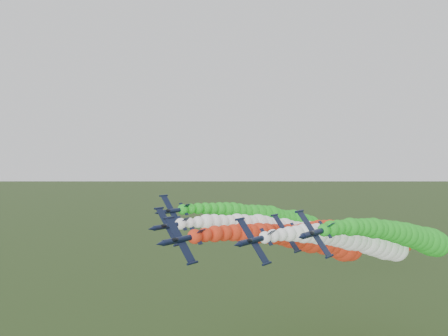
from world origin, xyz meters
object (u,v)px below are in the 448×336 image
at_px(jet_outer_right, 410,237).
at_px(jet_trail, 375,236).
at_px(jet_outer_left, 280,219).
at_px(jet_lead, 314,241).
at_px(jet_inner_right, 365,242).
at_px(jet_inner_left, 291,231).

relative_size(jet_outer_right, jet_trail, 1.00).
xyz_separation_m(jet_outer_left, jet_trail, (27.36, 8.00, -3.35)).
relative_size(jet_lead, jet_trail, 1.00).
bearing_deg(jet_trail, jet_inner_right, -77.64).
height_order(jet_inner_right, jet_outer_left, jet_outer_left).
bearing_deg(jet_inner_right, jet_outer_left, 161.30).
height_order(jet_outer_left, jet_trail, jet_outer_left).
relative_size(jet_inner_right, jet_outer_right, 1.00).
distance_m(jet_inner_left, jet_trail, 24.83).
distance_m(jet_lead, jet_inner_left, 17.51).
distance_m(jet_inner_left, jet_outer_left, 12.32).
xyz_separation_m(jet_inner_right, jet_outer_left, (-31.45, 10.65, 1.68)).
xyz_separation_m(jet_lead, jet_outer_left, (-22.14, 19.75, 1.29)).
distance_m(jet_lead, jet_inner_right, 13.03).
relative_size(jet_lead, jet_outer_left, 1.00).
xyz_separation_m(jet_inner_left, jet_outer_left, (-8.80, 8.43, 1.84)).
height_order(jet_inner_left, jet_inner_right, jet_inner_left).
bearing_deg(jet_lead, jet_outer_left, 138.26).
distance_m(jet_lead, jet_outer_left, 29.70).
relative_size(jet_inner_left, jet_inner_right, 1.01).
bearing_deg(jet_outer_left, jet_inner_right, -18.70).
distance_m(jet_lead, jet_trail, 28.31).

